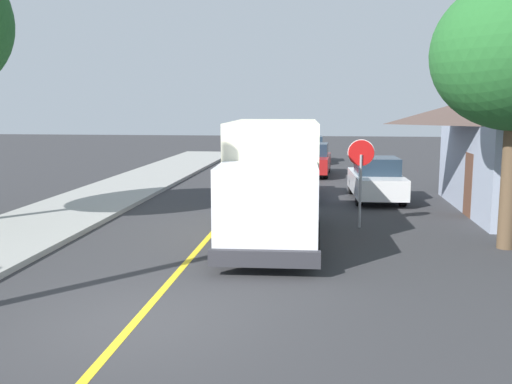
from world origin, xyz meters
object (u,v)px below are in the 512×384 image
Objects in this scene: stop_sign at (361,166)px; parked_van_across at (376,180)px; box_truck at (273,174)px; parked_car_near at (292,177)px; parked_car_far at (310,150)px; parked_car_mid at (312,160)px.

parked_van_across is at bearing 79.73° from stop_sign.
parked_van_across is at bearing 63.20° from box_truck.
parked_car_near is at bearing 172.20° from parked_van_across.
box_truck is at bearing -116.80° from parked_van_across.
parked_car_far is at bearing 95.61° from stop_sign.
parked_car_far is 1.68× the size of stop_sign.
parked_car_mid and parked_car_far have the same top height.
stop_sign is (-0.94, -5.20, 1.06)m from parked_van_across.
stop_sign is at bearing -84.39° from parked_car_far.
parked_car_far is at bearing 88.55° from parked_car_near.
parked_car_mid is 8.18m from parked_van_across.
stop_sign reaches higher than parked_car_far.
box_truck is 1.63× the size of parked_car_near.
parked_car_mid is at bearing 86.83° from box_truck.
parked_van_across is (3.27, -0.45, 0.00)m from parked_car_near.
parked_van_across is 1.69× the size of stop_sign.
parked_car_mid is 1.69× the size of stop_sign.
parked_car_mid is 1.01× the size of parked_car_far.
parked_car_mid is at bearing -87.66° from parked_car_far.
parked_car_far is (0.36, 14.35, 0.00)m from parked_car_near.
box_truck is 1.63× the size of parked_car_far.
parked_car_mid is at bearing 84.91° from parked_car_near.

